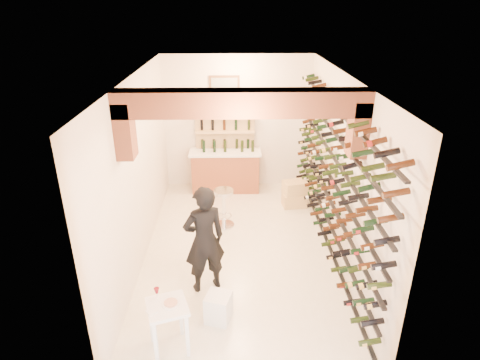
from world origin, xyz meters
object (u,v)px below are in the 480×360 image
(wine_rack, at_px, (328,173))
(back_counter, at_px, (225,170))
(crate_lower, at_px, (294,200))
(white_stool, at_px, (219,307))
(person, at_px, (204,240))
(tasting_table, at_px, (168,313))
(chrome_barstool, at_px, (224,205))

(wine_rack, relative_size, back_counter, 3.35)
(wine_rack, relative_size, crate_lower, 10.94)
(white_stool, distance_m, crate_lower, 3.91)
(back_counter, relative_size, person, 0.94)
(wine_rack, bearing_deg, back_counter, 124.66)
(white_stool, bearing_deg, crate_lower, 65.52)
(tasting_table, bearing_deg, wine_rack, 24.74)
(person, distance_m, crate_lower, 3.46)
(wine_rack, distance_m, chrome_barstool, 2.32)
(white_stool, xyz_separation_m, chrome_barstool, (0.04, 2.71, 0.26))
(crate_lower, bearing_deg, tasting_table, -118.92)
(wine_rack, distance_m, person, 2.46)
(tasting_table, distance_m, chrome_barstool, 3.31)
(wine_rack, distance_m, tasting_table, 3.57)
(back_counter, height_order, person, person)
(back_counter, xyz_separation_m, chrome_barstool, (-0.02, -1.75, -0.06))
(wine_rack, height_order, back_counter, wine_rack)
(person, height_order, crate_lower, person)
(wine_rack, xyz_separation_m, white_stool, (-1.89, -1.81, -1.33))
(wine_rack, height_order, tasting_table, wine_rack)
(tasting_table, relative_size, person, 0.49)
(tasting_table, bearing_deg, white_stool, 21.50)
(wine_rack, relative_size, chrome_barstool, 7.00)
(wine_rack, relative_size, tasting_table, 6.44)
(person, bearing_deg, tasting_table, 50.50)
(tasting_table, height_order, crate_lower, tasting_table)
(wine_rack, distance_m, back_counter, 3.38)
(wine_rack, xyz_separation_m, crate_lower, (-0.27, 1.75, -1.39))
(back_counter, relative_size, crate_lower, 3.26)
(crate_lower, bearing_deg, chrome_barstool, -151.67)
(back_counter, height_order, white_stool, back_counter)
(chrome_barstool, bearing_deg, back_counter, 89.47)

